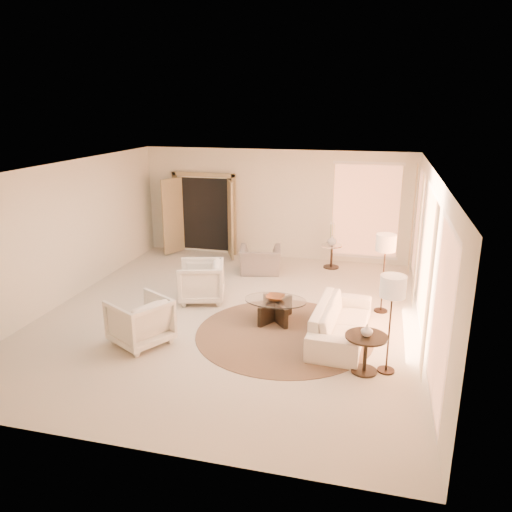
% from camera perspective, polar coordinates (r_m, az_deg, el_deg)
% --- Properties ---
extents(room, '(7.04, 8.04, 2.83)m').
position_cam_1_polar(room, '(9.19, -3.03, 1.25)').
color(room, beige).
rests_on(room, ground).
extents(windows_right, '(0.10, 6.40, 2.40)m').
position_cam_1_polar(windows_right, '(8.95, 18.80, -0.41)').
color(windows_right, '#F99763').
rests_on(windows_right, room).
extents(window_back_corner, '(1.70, 0.10, 2.40)m').
position_cam_1_polar(window_back_corner, '(12.65, 12.43, 5.02)').
color(window_back_corner, '#F99763').
rests_on(window_back_corner, room).
extents(curtains_right, '(0.06, 5.20, 2.60)m').
position_cam_1_polar(curtains_right, '(9.82, 18.14, 0.85)').
color(curtains_right, beige).
rests_on(curtains_right, room).
extents(french_doors, '(1.95, 0.66, 2.16)m').
position_cam_1_polar(french_doors, '(13.37, -5.99, 4.72)').
color(french_doors, tan).
rests_on(french_doors, room).
extents(area_rug, '(3.97, 3.97, 0.01)m').
position_cam_1_polar(area_rug, '(8.90, 3.23, -8.87)').
color(area_rug, '#3F2B1D').
rests_on(area_rug, room).
extents(sofa, '(0.96, 2.18, 0.62)m').
position_cam_1_polar(sofa, '(8.74, 9.67, -7.40)').
color(sofa, white).
rests_on(sofa, room).
extents(armchair_left, '(1.04, 1.08, 0.91)m').
position_cam_1_polar(armchair_left, '(10.25, -6.30, -2.68)').
color(armchair_left, white).
rests_on(armchair_left, room).
extents(armchair_right, '(1.13, 1.15, 0.89)m').
position_cam_1_polar(armchair_right, '(8.62, -13.13, -7.02)').
color(armchair_right, white).
rests_on(armchair_right, room).
extents(accent_chair, '(1.08, 0.82, 0.84)m').
position_cam_1_polar(accent_chair, '(11.86, 0.49, 0.01)').
color(accent_chair, gray).
rests_on(accent_chair, room).
extents(coffee_table, '(1.24, 1.24, 0.42)m').
position_cam_1_polar(coffee_table, '(9.30, 2.22, -5.92)').
color(coffee_table, black).
rests_on(coffee_table, room).
extents(end_table, '(0.63, 0.63, 0.60)m').
position_cam_1_polar(end_table, '(7.73, 12.43, -10.15)').
color(end_table, black).
rests_on(end_table, room).
extents(side_table, '(0.50, 0.50, 0.58)m').
position_cam_1_polar(side_table, '(12.40, 8.63, 0.23)').
color(side_table, black).
rests_on(side_table, room).
extents(floor_lamp_near, '(0.38, 0.38, 1.55)m').
position_cam_1_polar(floor_lamp_near, '(9.68, 14.61, 1.08)').
color(floor_lamp_near, black).
rests_on(floor_lamp_near, room).
extents(floor_lamp_far, '(0.37, 0.37, 1.53)m').
position_cam_1_polar(floor_lamp_far, '(7.47, 15.35, -3.86)').
color(floor_lamp_far, black).
rests_on(floor_lamp_far, room).
extents(bowl, '(0.38, 0.38, 0.08)m').
position_cam_1_polar(bowl, '(9.23, 2.24, -4.78)').
color(bowl, brown).
rests_on(bowl, coffee_table).
extents(end_vase, '(0.20, 0.20, 0.18)m').
position_cam_1_polar(end_vase, '(7.61, 12.56, -8.30)').
color(end_vase, silver).
rests_on(end_vase, end_table).
extents(side_vase, '(0.32, 0.32, 0.25)m').
position_cam_1_polar(side_vase, '(12.31, 8.71, 1.80)').
color(side_vase, silver).
rests_on(side_vase, side_table).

